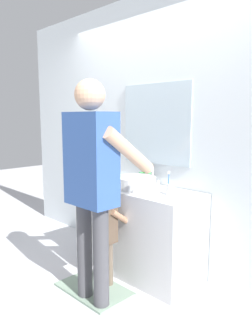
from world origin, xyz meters
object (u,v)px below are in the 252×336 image
Objects in this scene: soap_bottle at (109,177)px; child_toddler at (106,227)px; toothbrush_cup at (170,189)px; adult_parent at (93,173)px.

soap_bottle is 0.62m from child_toddler.
adult_parent is (-0.26, -0.64, 0.19)m from toothbrush_cup.
toothbrush_cup is at bearing 68.14° from adult_parent.
child_toddler is (0.36, -0.36, -0.36)m from soap_bottle.
adult_parent reaches higher than soap_bottle.
toothbrush_cup reaches higher than child_toddler.
soap_bottle is at bearing -177.36° from toothbrush_cup.
adult_parent reaches higher than child_toddler.
toothbrush_cup is at bearing 45.57° from child_toddler.
adult_parent is at bearing -51.23° from soap_bottle.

